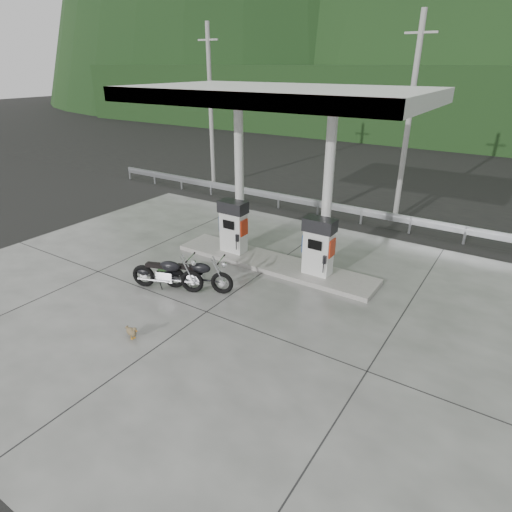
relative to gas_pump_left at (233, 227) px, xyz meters
The scene contains 17 objects.
ground 3.16m from the gas_pump_left, 57.38° to the right, with size 160.00×160.00×0.00m, color black.
forecourt_apron 3.15m from the gas_pump_left, 57.38° to the right, with size 18.00×14.00×0.02m, color #60605C.
pump_island 1.87m from the gas_pump_left, ahead, with size 7.00×1.40×0.15m, color gray.
gas_pump_left is the anchor object (origin of this frame).
gas_pump_right 3.20m from the gas_pump_left, ahead, with size 0.95×0.55×1.80m, color silver, non-canonical shape.
canopy_column_left 1.65m from the gas_pump_left, 90.00° to the left, with size 0.30×0.30×5.00m, color silver.
canopy_column_right 3.60m from the gas_pump_left, ahead, with size 0.30×0.30×5.00m, color silver.
canopy_roof 4.59m from the gas_pump_left, ahead, with size 8.50×5.00×0.40m, color silver.
guardrail 5.74m from the gas_pump_left, 73.78° to the left, with size 26.00×0.16×1.42m, color #A0A3A8, non-canonical shape.
road 9.20m from the gas_pump_left, 79.92° to the left, with size 60.00×7.00×0.01m, color black.
utility_pole_a 9.93m from the gas_pump_left, 132.44° to the left, with size 0.22×0.22×8.00m, color gray.
utility_pole_b 8.40m from the gas_pump_left, 62.78° to the left, with size 0.22×0.22×8.00m, color gray.
tree_band 27.61m from the gas_pump_left, 86.67° to the left, with size 80.00×6.00×6.00m, color black.
forested_hills 57.53m from the gas_pump_left, 88.41° to the left, with size 100.00×40.00×140.00m, color black, non-canonical shape.
motorcycle_left 2.80m from the gas_pump_left, 77.00° to the right, with size 2.04×0.64×0.96m, color black, non-canonical shape.
motorcycle_right 3.16m from the gas_pump_left, 93.30° to the right, with size 2.10×0.66×0.99m, color black, non-canonical shape.
duck 5.56m from the gas_pump_left, 81.42° to the right, with size 0.45×0.13×0.32m, color brown, non-canonical shape.
Camera 1 is at (6.54, -8.59, 6.18)m, focal length 30.00 mm.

